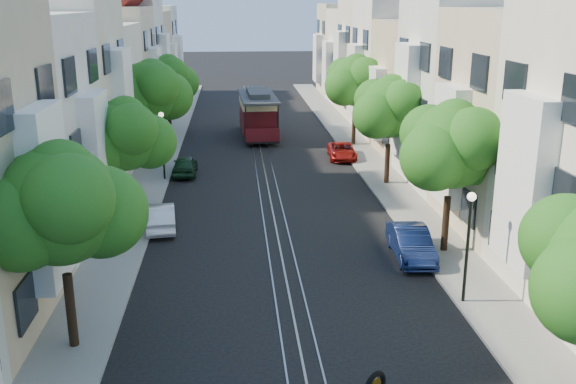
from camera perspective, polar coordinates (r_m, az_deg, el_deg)
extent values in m
plane|color=black|center=(46.09, -2.34, 3.20)|extent=(200.00, 200.00, 0.00)
cube|color=gray|center=(46.94, 6.55, 3.43)|extent=(2.50, 80.00, 0.12)
cube|color=gray|center=(46.35, -11.34, 3.04)|extent=(2.50, 80.00, 0.12)
cube|color=gray|center=(46.07, -3.02, 3.20)|extent=(0.06, 80.00, 0.02)
cube|color=gray|center=(46.09, -2.34, 3.21)|extent=(0.06, 80.00, 0.02)
cube|color=gray|center=(46.12, -1.66, 3.23)|extent=(0.06, 80.00, 0.02)
cube|color=tan|center=(46.09, -2.34, 3.20)|extent=(0.08, 80.00, 0.01)
cube|color=white|center=(23.91, 20.38, 0.86)|extent=(0.90, 3.04, 6.05)
cube|color=beige|center=(32.49, 20.70, 5.47)|extent=(7.00, 8.00, 10.00)
cube|color=white|center=(31.21, 14.22, 4.11)|extent=(0.90, 3.04, 5.50)
cube|color=silver|center=(39.62, 15.96, 9.20)|extent=(7.00, 8.00, 12.00)
cube|color=white|center=(38.58, 10.51, 7.93)|extent=(0.90, 3.04, 6.60)
cube|color=#C6B28C|center=(47.32, 12.44, 8.72)|extent=(7.00, 8.00, 9.00)
cube|color=white|center=(46.44, 7.86, 7.91)|extent=(0.90, 3.04, 4.95)
cube|color=white|center=(54.87, 10.04, 10.69)|extent=(7.00, 8.00, 10.50)
cube|color=white|center=(54.12, 6.04, 9.87)|extent=(0.90, 3.04, 5.78)
cube|color=beige|center=(62.57, 8.19, 11.93)|extent=(7.00, 8.00, 11.50)
cube|color=white|center=(61.91, 4.66, 11.14)|extent=(0.90, 3.04, 6.32)
cube|color=silver|center=(70.44, 6.70, 11.68)|extent=(7.00, 8.00, 9.50)
cube|color=white|center=(69.86, 3.56, 11.09)|extent=(0.90, 3.04, 5.23)
cube|color=beige|center=(78.26, 5.53, 12.38)|extent=(7.00, 8.00, 10.00)
cube|color=white|center=(77.73, 2.70, 11.82)|extent=(0.90, 3.04, 5.50)
cube|color=white|center=(22.58, -20.80, -0.32)|extent=(0.90, 3.04, 5.93)
cube|color=white|center=(31.05, -23.77, 4.47)|extent=(7.00, 8.00, 9.80)
cube|color=white|center=(30.20, -16.76, 3.34)|extent=(0.90, 3.04, 5.39)
cube|color=beige|center=(38.45, -20.24, 8.43)|extent=(7.00, 8.00, 11.76)
cube|color=white|center=(37.77, -14.49, 7.34)|extent=(0.90, 3.04, 6.47)
cube|color=silver|center=(46.34, -17.55, 8.07)|extent=(7.00, 8.00, 8.82)
cube|color=white|center=(45.77, -12.79, 7.44)|extent=(0.90, 3.04, 4.85)
cube|color=beige|center=(54.04, -15.83, 10.12)|extent=(7.00, 8.00, 10.29)
cube|color=white|center=(53.55, -11.72, 9.46)|extent=(0.90, 3.04, 5.66)
cube|color=silver|center=(61.83, -14.51, 11.42)|extent=(7.00, 8.00, 11.27)
cube|color=white|center=(61.41, -10.90, 10.77)|extent=(0.90, 3.04, 6.20)
cube|color=#C6B28C|center=(69.79, -13.40, 11.22)|extent=(7.00, 8.00, 9.31)
cube|color=white|center=(69.41, -10.20, 10.76)|extent=(0.90, 3.04, 5.12)
cube|color=white|center=(77.67, -12.58, 11.96)|extent=(7.00, 8.00, 9.80)
cube|color=white|center=(77.33, -9.69, 11.52)|extent=(0.90, 3.04, 5.39)
cylinder|color=black|center=(28.91, 13.83, -2.73)|extent=(0.30, 0.30, 2.45)
sphere|color=#225415|center=(27.99, 14.32, 3.98)|extent=(3.64, 3.64, 3.64)
sphere|color=#225415|center=(28.90, 16.01, 3.43)|extent=(2.91, 2.91, 2.91)
sphere|color=#225415|center=(27.11, 12.84, 3.03)|extent=(2.84, 2.84, 2.84)
sphere|color=#225415|center=(27.94, 14.58, 5.82)|extent=(2.18, 2.18, 2.18)
cylinder|color=black|center=(39.05, 8.81, 2.53)|extent=(0.30, 0.30, 2.38)
sphere|color=#225415|center=(38.38, 9.03, 7.41)|extent=(3.54, 3.54, 3.54)
sphere|color=#225415|center=(39.20, 10.40, 6.94)|extent=(2.83, 2.83, 2.83)
sphere|color=#225415|center=(37.54, 7.84, 6.79)|extent=(2.76, 2.76, 2.76)
sphere|color=#225415|center=(38.37, 9.20, 8.76)|extent=(2.12, 2.12, 2.12)
cylinder|color=black|center=(49.54, 5.87, 5.71)|extent=(0.30, 0.30, 2.52)
sphere|color=#225415|center=(49.00, 5.99, 9.80)|extent=(3.74, 3.74, 3.74)
sphere|color=#225415|center=(49.75, 7.13, 9.40)|extent=(3.00, 3.00, 3.00)
sphere|color=#225415|center=(48.18, 5.01, 9.35)|extent=(2.92, 2.92, 2.92)
sphere|color=#225415|center=(49.02, 6.12, 10.86)|extent=(2.25, 2.25, 2.25)
cylinder|color=black|center=(21.64, -18.74, -9.90)|extent=(0.30, 0.30, 2.45)
sphere|color=#225415|center=(20.39, -19.64, -1.13)|extent=(3.64, 3.64, 3.64)
sphere|color=#225415|center=(20.72, -16.26, -1.71)|extent=(2.91, 2.91, 2.91)
sphere|color=#225415|center=(20.11, -22.65, -2.60)|extent=(2.84, 2.84, 2.84)
sphere|color=#225415|center=(20.22, -19.54, 1.39)|extent=(2.18, 2.18, 2.18)
cylinder|color=black|center=(32.64, -13.95, -0.68)|extent=(0.30, 0.30, 2.27)
sphere|color=#225415|center=(31.86, -14.35, 4.86)|extent=(3.38, 3.38, 3.38)
sphere|color=#225415|center=(32.26, -12.23, 4.41)|extent=(2.70, 2.70, 2.70)
sphere|color=#225415|center=(31.42, -16.22, 3.99)|extent=(2.64, 2.64, 2.64)
sphere|color=#225415|center=(31.78, -14.26, 6.49)|extent=(2.03, 2.03, 2.03)
cylinder|color=black|center=(43.13, -11.80, 3.88)|extent=(0.30, 0.30, 2.62)
sphere|color=#225415|center=(42.49, -12.09, 8.76)|extent=(3.90, 3.90, 3.90)
sphere|color=#225415|center=(42.92, -10.51, 8.39)|extent=(3.12, 3.12, 3.12)
sphere|color=#225415|center=(41.97, -13.48, 8.17)|extent=(3.04, 3.04, 3.04)
sphere|color=#225415|center=(42.47, -12.02, 9.99)|extent=(2.34, 2.34, 2.34)
cylinder|color=black|center=(53.88, -10.47, 6.32)|extent=(0.30, 0.30, 2.38)
sphere|color=#225415|center=(53.40, -10.66, 9.88)|extent=(3.54, 3.54, 3.54)
sphere|color=#225415|center=(53.84, -9.40, 9.56)|extent=(2.83, 2.83, 2.83)
sphere|color=#225415|center=(52.85, -11.75, 9.42)|extent=(2.76, 2.76, 2.76)
sphere|color=#225415|center=(53.39, -10.59, 10.85)|extent=(2.12, 2.12, 2.12)
cylinder|color=black|center=(23.95, 15.64, -4.99)|extent=(0.12, 0.12, 4.00)
sphere|color=#FFF2CC|center=(23.31, 16.02, -0.41)|extent=(0.32, 0.32, 0.32)
cylinder|color=black|center=(39.97, -11.06, 3.93)|extent=(0.12, 0.12, 4.00)
sphere|color=#FFF2CC|center=(39.59, -11.22, 6.76)|extent=(0.32, 0.32, 0.32)
cube|color=black|center=(52.86, -2.67, 5.50)|extent=(2.91, 9.04, 0.34)
cube|color=#490C11|center=(52.62, -2.69, 6.93)|extent=(2.89, 5.69, 2.68)
cube|color=beige|center=(52.46, -2.71, 8.01)|extent=(2.95, 5.75, 0.67)
cube|color=#2D2D30|center=(52.40, -2.72, 8.50)|extent=(3.13, 9.04, 0.20)
cube|color=#2D2D30|center=(52.36, -2.72, 8.80)|extent=(1.75, 5.09, 0.39)
imported|color=#0B1639|center=(28.17, 10.88, -4.49)|extent=(1.62, 4.21, 1.37)
imported|color=maroon|center=(45.35, 4.82, 3.66)|extent=(2.11, 4.13, 1.12)
imported|color=silver|center=(31.80, -11.25, -2.14)|extent=(1.77, 3.99, 1.27)
imported|color=#14341C|center=(41.43, -9.15, 2.36)|extent=(1.51, 3.70, 1.26)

